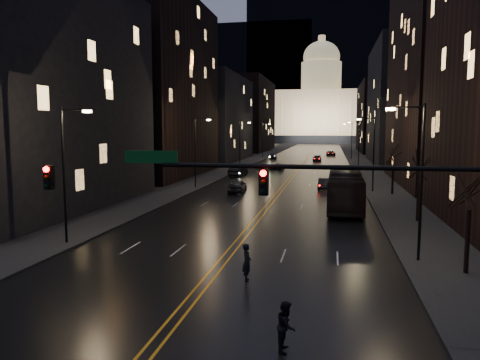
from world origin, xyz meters
The scene contains 37 objects.
ground centered at (0.00, 0.00, 0.00)m, with size 900.00×900.00×0.00m, color black.
road centered at (0.00, 130.00, 0.01)m, with size 20.00×320.00×0.02m, color black.
sidewalk_left centered at (-14.00, 130.00, 0.08)m, with size 8.00×320.00×0.16m, color black.
sidewalk_right centered at (14.00, 130.00, 0.08)m, with size 8.00×320.00×0.16m, color black.
center_line centered at (0.00, 130.00, 0.03)m, with size 0.62×320.00×0.01m, color orange.
building_left_near centered at (-21.00, 22.00, 11.00)m, with size 12.00×28.00×22.00m, color black.
building_left_mid centered at (-21.00, 54.00, 14.00)m, with size 12.00×30.00×28.00m, color black.
building_left_far centered at (-21.00, 92.00, 10.00)m, with size 12.00×34.00×20.00m, color black.
building_left_dist centered at (-21.00, 140.00, 12.00)m, with size 12.00×40.00×24.00m, color black.
building_right_tall centered at (21.00, 50.00, 19.00)m, with size 12.00×30.00×38.00m, color black.
building_right_mid centered at (21.00, 92.00, 13.00)m, with size 12.00×34.00×26.00m, color black.
building_right_dist centered at (21.00, 140.00, 11.00)m, with size 12.00×40.00×22.00m, color black.
mountain_ridge centered at (40.00, 380.00, 65.00)m, with size 520.00×60.00×130.00m, color black.
capitol centered at (0.00, 250.00, 17.15)m, with size 90.00×50.00×58.50m.
traffic_signal centered at (5.91, 0.00, 5.10)m, with size 17.29×0.45×7.00m.
streetlamp_right_near centered at (10.81, 10.00, 5.08)m, with size 2.13×0.25×9.00m.
streetlamp_left_near centered at (-10.81, 10.00, 5.08)m, with size 2.13×0.25×9.00m.
streetlamp_right_mid centered at (10.81, 40.00, 5.08)m, with size 2.13×0.25×9.00m.
streetlamp_left_mid centered at (-10.81, 40.00, 5.08)m, with size 2.13×0.25×9.00m.
streetlamp_right_far centered at (10.81, 70.00, 5.08)m, with size 2.13×0.25×9.00m.
streetlamp_left_far centered at (-10.81, 70.00, 5.08)m, with size 2.13×0.25×9.00m.
streetlamp_right_dist centered at (10.81, 100.00, 5.08)m, with size 2.13×0.25×9.00m.
streetlamp_left_dist centered at (-10.81, 100.00, 5.08)m, with size 2.13×0.25×9.00m.
tree_right_near centered at (13.00, 8.00, 4.53)m, with size 2.40×2.40×6.65m.
tree_right_mid centered at (13.00, 22.00, 4.53)m, with size 2.40×2.40×6.65m.
tree_right_far centered at (13.00, 38.00, 4.53)m, with size 2.40×2.40×6.65m.
bus centered at (7.40, 27.59, 1.84)m, with size 3.10×13.24×3.69m, color black.
oncoming_car_a centered at (-4.90, 36.86, 0.81)m, with size 1.91×4.76×1.62m, color black.
oncoming_car_b centered at (-8.50, 55.62, 0.85)m, with size 1.80×5.15×1.70m, color black.
oncoming_car_c centered at (-3.75, 69.15, 0.65)m, with size 2.14×4.65×1.29m, color black.
oncoming_car_d centered at (-8.24, 99.35, 0.69)m, with size 1.92×4.73×1.37m, color black.
receding_car_a centered at (5.29, 41.71, 0.70)m, with size 1.48×4.26×1.40m, color black.
receding_car_b centered at (7.22, 57.78, 0.76)m, with size 1.80×4.47×1.52m, color black.
receding_car_c centered at (2.92, 92.63, 0.69)m, with size 1.92×4.73×1.37m, color black.
receding_car_d centered at (6.05, 116.70, 0.71)m, with size 2.35×5.11×1.42m, color black.
pedestrian_a centered at (1.97, 5.00, 0.95)m, with size 0.70×0.46×1.91m, color black.
pedestrian_b centered at (4.59, -2.00, 0.87)m, with size 0.85×0.46×1.74m, color black.
Camera 1 is at (5.96, -17.43, 7.62)m, focal length 35.00 mm.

